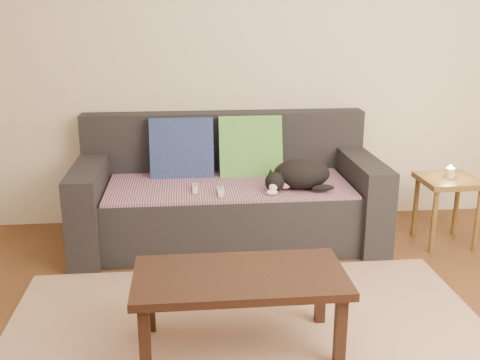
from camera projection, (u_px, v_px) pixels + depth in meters
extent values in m
cube|color=beige|center=(222.00, 52.00, 4.13)|extent=(4.50, 0.04, 2.60)
cube|color=#232328|center=(229.00, 214.00, 3.97)|extent=(1.70, 0.78, 0.42)
cube|color=#232328|center=(224.00, 142.00, 4.23)|extent=(2.10, 0.18, 0.45)
cube|color=#232328|center=(91.00, 206.00, 3.85)|extent=(0.20, 0.90, 0.60)
cube|color=#232328|center=(360.00, 198.00, 4.04)|extent=(0.20, 0.90, 0.60)
cube|color=#3E2546|center=(229.00, 185.00, 3.89)|extent=(1.66, 0.74, 0.02)
cube|color=#15114B|center=(182.00, 150.00, 4.05)|extent=(0.45, 0.20, 0.47)
cube|color=#0E5D53|center=(250.00, 148.00, 4.10)|extent=(0.46, 0.24, 0.47)
ellipsoid|color=black|center=(302.00, 174.00, 3.77)|extent=(0.44, 0.37, 0.20)
sphere|color=black|center=(275.00, 182.00, 3.69)|extent=(0.16, 0.16, 0.13)
sphere|color=white|center=(273.00, 187.00, 3.65)|extent=(0.07, 0.07, 0.05)
ellipsoid|color=black|center=(323.00, 188.00, 3.68)|extent=(0.16, 0.09, 0.04)
cube|color=white|center=(221.00, 192.00, 3.67)|extent=(0.04, 0.15, 0.03)
cube|color=white|center=(195.00, 188.00, 3.74)|extent=(0.04, 0.15, 0.03)
cube|color=brown|center=(449.00, 181.00, 3.88)|extent=(0.39, 0.39, 0.04)
cylinder|color=brown|center=(434.00, 222.00, 3.78)|extent=(0.03, 0.03, 0.45)
cylinder|color=brown|center=(477.00, 220.00, 3.81)|extent=(0.03, 0.03, 0.45)
cylinder|color=brown|center=(415.00, 207.00, 4.08)|extent=(0.03, 0.03, 0.45)
cylinder|color=brown|center=(456.00, 205.00, 4.11)|extent=(0.03, 0.03, 0.45)
cylinder|color=beige|center=(450.00, 173.00, 3.86)|extent=(0.06, 0.06, 0.07)
sphere|color=#FFBF59|center=(451.00, 167.00, 3.85)|extent=(0.02, 0.02, 0.02)
cube|color=tan|center=(251.00, 348.00, 2.74)|extent=(2.50, 1.80, 0.01)
cube|color=black|center=(240.00, 277.00, 2.64)|extent=(1.00, 0.50, 0.04)
cube|color=black|center=(145.00, 343.00, 2.48)|extent=(0.05, 0.05, 0.36)
cube|color=black|center=(340.00, 332.00, 2.56)|extent=(0.05, 0.05, 0.36)
cube|color=black|center=(150.00, 300.00, 2.84)|extent=(0.05, 0.05, 0.36)
cube|color=black|center=(320.00, 292.00, 2.93)|extent=(0.05, 0.05, 0.36)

